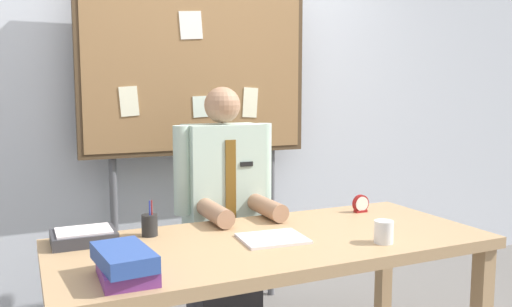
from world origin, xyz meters
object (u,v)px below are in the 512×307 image
at_px(desk, 274,256).
at_px(book_stack, 125,264).
at_px(pen_holder, 150,225).
at_px(paper_tray, 84,237).
at_px(person, 224,225).
at_px(bulletin_board, 198,70).
at_px(open_notebook, 273,238).
at_px(coffee_mug, 384,232).
at_px(desk_clock, 361,204).

height_order(desk, book_stack, book_stack).
distance_m(pen_holder, paper_tray, 0.28).
xyz_separation_m(person, bulletin_board, (-0.00, 0.42, 0.84)).
bearing_deg(book_stack, paper_tray, 99.04).
bearing_deg(open_notebook, book_stack, -161.90).
bearing_deg(coffee_mug, desk, 146.89).
xyz_separation_m(desk_clock, paper_tray, (-1.39, 0.01, -0.01)).
bearing_deg(pen_holder, coffee_mug, -30.70).
distance_m(bulletin_board, open_notebook, 1.28).
bearing_deg(paper_tray, book_stack, -80.96).
height_order(book_stack, paper_tray, book_stack).
relative_size(desk, person, 1.36).
bearing_deg(desk_clock, open_notebook, -157.44).
bearing_deg(bulletin_board, coffee_mug, -73.00).
relative_size(desk_clock, pen_holder, 0.58).
height_order(desk, paper_tray, paper_tray).
height_order(desk, person, person).
xyz_separation_m(person, open_notebook, (-0.01, -0.62, 0.09)).
bearing_deg(coffee_mug, open_notebook, 149.92).
distance_m(desk_clock, coffee_mug, 0.56).
xyz_separation_m(desk_clock, coffee_mug, (-0.25, -0.50, 0.01)).
distance_m(coffee_mug, pen_holder, 1.01).
xyz_separation_m(bulletin_board, coffee_mug, (0.39, -1.27, -0.71)).
height_order(bulletin_board, open_notebook, bulletin_board).
xyz_separation_m(bulletin_board, desk_clock, (0.64, -0.77, -0.72)).
relative_size(desk_clock, paper_tray, 0.36).
xyz_separation_m(coffee_mug, paper_tray, (-1.14, 0.52, -0.02)).
distance_m(desk, open_notebook, 0.09).
relative_size(person, pen_holder, 8.62).
xyz_separation_m(open_notebook, desk_clock, (0.65, 0.27, 0.04)).
height_order(coffee_mug, paper_tray, coffee_mug).
bearing_deg(bulletin_board, person, -89.99).
xyz_separation_m(book_stack, paper_tray, (-0.08, 0.50, -0.03)).
relative_size(bulletin_board, pen_holder, 12.75).
distance_m(book_stack, coffee_mug, 1.06).
bearing_deg(coffee_mug, pen_holder, 149.30).
xyz_separation_m(open_notebook, pen_holder, (-0.46, 0.28, 0.04)).
relative_size(desk, coffee_mug, 19.67).
height_order(person, paper_tray, person).
bearing_deg(desk_clock, pen_holder, 179.43).
xyz_separation_m(open_notebook, paper_tray, (-0.74, 0.28, 0.02)).
xyz_separation_m(desk, desk_clock, (0.64, 0.25, 0.12)).
height_order(pen_holder, paper_tray, pen_holder).
distance_m(person, bulletin_board, 0.94).
relative_size(person, bulletin_board, 0.68).
xyz_separation_m(book_stack, desk_clock, (1.31, 0.49, -0.01)).
height_order(person, coffee_mug, person).
xyz_separation_m(desk, open_notebook, (-0.01, -0.02, 0.08)).
height_order(desk, open_notebook, open_notebook).
distance_m(desk, coffee_mug, 0.48).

